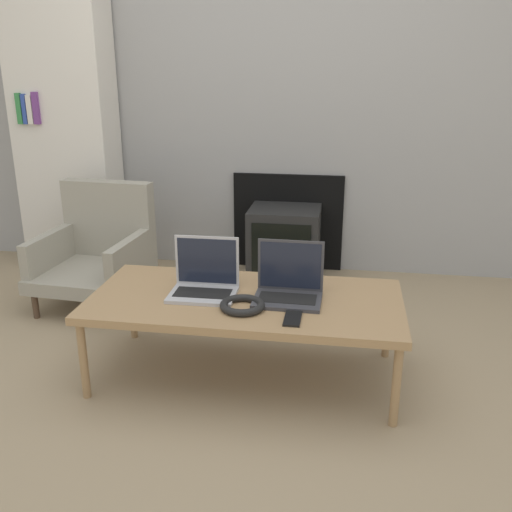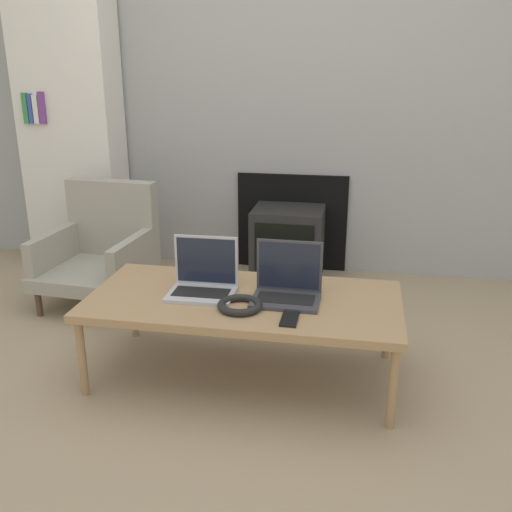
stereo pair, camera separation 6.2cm
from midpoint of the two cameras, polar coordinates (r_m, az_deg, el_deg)
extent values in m
plane|color=#998466|center=(2.46, -1.92, -15.37)|extent=(14.00, 14.00, 0.00)
cube|color=#999999|center=(3.87, 4.01, 17.56)|extent=(7.00, 0.06, 2.60)
cube|color=black|center=(3.96, 4.06, 3.41)|extent=(0.76, 0.03, 0.66)
cube|color=#9E7A51|center=(2.55, -0.53, -4.52)|extent=(1.38, 0.66, 0.04)
cylinder|color=#9E7A51|center=(2.58, -16.33, -9.79)|extent=(0.04, 0.04, 0.36)
cylinder|color=#9E7A51|center=(2.35, 14.27, -12.69)|extent=(0.04, 0.04, 0.36)
cylinder|color=#9E7A51|center=(3.05, -11.59, -4.81)|extent=(0.04, 0.04, 0.36)
cylinder|color=#9E7A51|center=(2.86, 13.65, -6.68)|extent=(0.04, 0.04, 0.36)
cube|color=#B2B2B7|center=(2.56, -4.79, -3.83)|extent=(0.30, 0.22, 0.02)
cube|color=black|center=(2.56, -4.80, -3.64)|extent=(0.25, 0.12, 0.00)
cube|color=#B2B2B7|center=(2.61, -4.31, -0.44)|extent=(0.29, 0.01, 0.23)
cube|color=black|center=(2.60, -4.34, -0.47)|extent=(0.27, 0.01, 0.21)
cube|color=#38383D|center=(2.49, 3.69, -4.44)|extent=(0.30, 0.22, 0.02)
cube|color=black|center=(2.49, 3.69, -4.25)|extent=(0.25, 0.12, 0.00)
cube|color=#38383D|center=(2.54, 4.06, -0.95)|extent=(0.29, 0.01, 0.23)
cube|color=black|center=(2.54, 4.04, -0.99)|extent=(0.27, 0.01, 0.21)
torus|color=black|center=(2.42, -0.87, -4.94)|extent=(0.19, 0.19, 0.03)
cube|color=black|center=(2.33, 4.15, -6.29)|extent=(0.07, 0.14, 0.01)
cube|color=black|center=(3.80, 3.68, 1.26)|extent=(0.46, 0.38, 0.48)
cube|color=black|center=(3.61, 3.30, 0.34)|extent=(0.38, 0.01, 0.37)
cube|color=gray|center=(3.55, -15.22, -1.63)|extent=(0.62, 0.66, 0.08)
cube|color=gray|center=(3.68, -13.63, 3.75)|extent=(0.58, 0.14, 0.47)
cube|color=gray|center=(3.63, -18.95, 0.83)|extent=(0.10, 0.56, 0.20)
cube|color=gray|center=(3.38, -11.62, 0.18)|extent=(0.10, 0.56, 0.20)
cylinder|color=#4C3828|center=(3.48, -20.41, -4.52)|extent=(0.04, 0.04, 0.14)
cylinder|color=#4C3828|center=(3.27, -13.20, -5.31)|extent=(0.04, 0.04, 0.14)
cylinder|color=#4C3828|center=(3.90, -16.64, -1.62)|extent=(0.04, 0.04, 0.14)
cylinder|color=#4C3828|center=(3.72, -10.08, -2.13)|extent=(0.04, 0.04, 0.14)
cube|color=silver|center=(4.14, -17.44, 11.44)|extent=(0.65, 0.30, 1.82)
cube|color=#337F42|center=(4.09, -21.63, 13.58)|extent=(0.03, 0.02, 0.19)
cube|color=#2D479E|center=(4.07, -21.18, 13.57)|extent=(0.03, 0.02, 0.19)
cube|color=silver|center=(4.05, -20.72, 13.57)|extent=(0.04, 0.02, 0.18)
cube|color=#6B387F|center=(4.03, -20.19, 13.74)|extent=(0.04, 0.02, 0.20)
camera|label=1|loc=(0.03, -89.36, 0.22)|focal=40.00mm
camera|label=2|loc=(0.03, 90.64, -0.22)|focal=40.00mm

